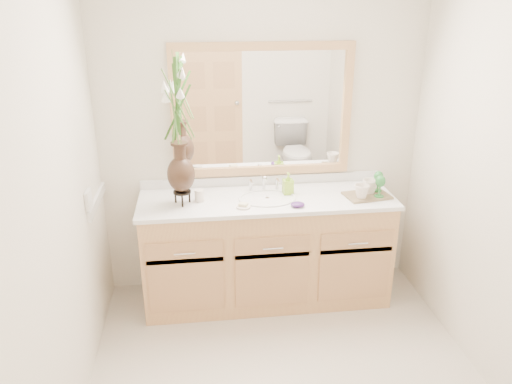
{
  "coord_description": "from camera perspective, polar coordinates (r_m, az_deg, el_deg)",
  "views": [
    {
      "loc": [
        -0.49,
        -2.27,
        2.2
      ],
      "look_at": [
        -0.12,
        0.65,
        1.02
      ],
      "focal_mm": 35.0,
      "sensor_mm": 36.0,
      "label": 1
    }
  ],
  "objects": [
    {
      "name": "wall_back",
      "position": [
        3.74,
        0.67,
        6.25
      ],
      "size": [
        2.4,
        0.02,
        2.4
      ],
      "primitive_type": "cube",
      "color": "white",
      "rests_on": "floor"
    },
    {
      "name": "wall_left",
      "position": [
        2.58,
        -22.51,
        -2.78
      ],
      "size": [
        0.02,
        2.6,
        2.4
      ],
      "primitive_type": "cube",
      "color": "white",
      "rests_on": "floor"
    },
    {
      "name": "vanity",
      "position": [
        3.78,
        1.2,
        -6.7
      ],
      "size": [
        1.8,
        0.55,
        0.8
      ],
      "color": "tan",
      "rests_on": "floor"
    },
    {
      "name": "counter",
      "position": [
        3.6,
        1.26,
        -0.88
      ],
      "size": [
        1.84,
        0.57,
        0.03
      ],
      "primitive_type": "cube",
      "color": "white",
      "rests_on": "vanity"
    },
    {
      "name": "sink",
      "position": [
        3.6,
        1.29,
        -1.56
      ],
      "size": [
        0.38,
        0.34,
        0.23
      ],
      "color": "white",
      "rests_on": "counter"
    },
    {
      "name": "mirror",
      "position": [
        3.67,
        0.73,
        9.25
      ],
      "size": [
        1.32,
        0.04,
        0.97
      ],
      "color": "white",
      "rests_on": "wall_back"
    },
    {
      "name": "switch_plate",
      "position": [
        3.34,
        -18.61,
        -0.82
      ],
      "size": [
        0.02,
        0.12,
        0.12
      ],
      "primitive_type": "cube",
      "color": "white",
      "rests_on": "wall_left"
    },
    {
      "name": "flower_vase",
      "position": [
        3.33,
        -8.95,
        8.59
      ],
      "size": [
        0.22,
        0.22,
        0.92
      ],
      "rotation": [
        0.0,
        0.0,
        0.39
      ],
      "color": "black",
      "rests_on": "counter"
    },
    {
      "name": "tumbler",
      "position": [
        3.54,
        -6.49,
        -0.39
      ],
      "size": [
        0.07,
        0.07,
        0.09
      ],
      "primitive_type": "cylinder",
      "color": "silver",
      "rests_on": "counter"
    },
    {
      "name": "soap_dish",
      "position": [
        3.42,
        -1.46,
        -1.63
      ],
      "size": [
        0.1,
        0.1,
        0.03
      ],
      "color": "silver",
      "rests_on": "counter"
    },
    {
      "name": "soap_bottle",
      "position": [
        3.65,
        3.68,
        0.88
      ],
      "size": [
        0.07,
        0.07,
        0.14
      ],
      "primitive_type": "imported",
      "rotation": [
        0.0,
        0.0,
        0.08
      ],
      "color": "#90C72F",
      "rests_on": "counter"
    },
    {
      "name": "purple_dish",
      "position": [
        3.44,
        4.79,
        -1.43
      ],
      "size": [
        0.11,
        0.1,
        0.03
      ],
      "primitive_type": "ellipsoid",
      "rotation": [
        0.0,
        0.0,
        0.25
      ],
      "color": "#482268",
      "rests_on": "counter"
    },
    {
      "name": "tray",
      "position": [
        3.7,
        12.57,
        -0.39
      ],
      "size": [
        0.34,
        0.26,
        0.02
      ],
      "primitive_type": "cube",
      "rotation": [
        0.0,
        0.0,
        0.16
      ],
      "color": "brown",
      "rests_on": "counter"
    },
    {
      "name": "mug_left",
      "position": [
        3.61,
        11.99,
        0.12
      ],
      "size": [
        0.11,
        0.1,
        0.1
      ],
      "primitive_type": "imported",
      "rotation": [
        0.0,
        0.0,
        -0.04
      ],
      "color": "silver",
      "rests_on": "tray"
    },
    {
      "name": "mug_right",
      "position": [
        3.71,
        12.9,
        0.69
      ],
      "size": [
        0.15,
        0.15,
        0.11
      ],
      "primitive_type": "imported",
      "rotation": [
        0.0,
        0.0,
        0.8
      ],
      "color": "silver",
      "rests_on": "tray"
    },
    {
      "name": "goblet_front",
      "position": [
        3.64,
        14.02,
        1.07
      ],
      "size": [
        0.07,
        0.07,
        0.16
      ],
      "color": "#287932",
      "rests_on": "tray"
    },
    {
      "name": "goblet_back",
      "position": [
        3.74,
        13.82,
        1.59
      ],
      "size": [
        0.07,
        0.07,
        0.15
      ],
      "color": "#287932",
      "rests_on": "tray"
    }
  ]
}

